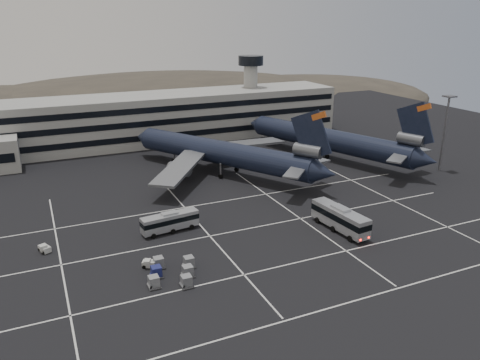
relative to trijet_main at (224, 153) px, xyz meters
name	(u,v)px	position (x,y,z in m)	size (l,w,h in m)	color
ground	(252,239)	(-9.03, -34.22, -5.25)	(260.00, 260.00, 0.00)	black
lane_markings	(255,236)	(-8.08, -33.50, -5.24)	(90.00, 55.62, 0.01)	silver
terminal	(138,120)	(-11.98, 36.92, 1.68)	(125.00, 26.00, 24.00)	gray
hills	(138,117)	(8.96, 135.78, -17.32)	(352.00, 180.00, 44.00)	#38332B
lightpole_right	(446,123)	(48.97, -19.22, 6.57)	(2.40, 2.40, 18.28)	slate
trijet_main	(224,153)	(0.00, 0.00, 0.00)	(41.64, 52.12, 18.08)	black
trijet_far	(331,139)	(30.26, -0.16, 0.18)	(27.83, 55.79, 18.08)	black
bus_near	(340,218)	(6.52, -37.37, -2.84)	(4.06, 12.68, 4.41)	gray
bus_far	(170,221)	(-20.64, -25.60, -3.29)	(10.38, 3.58, 3.59)	gray
tug_a	(45,248)	(-41.00, -24.75, -4.63)	(2.06, 2.50, 1.40)	beige
tug_b	(150,263)	(-26.84, -36.37, -4.63)	(2.52, 2.16, 1.40)	beige
uld_cluster	(172,272)	(-24.68, -40.37, -4.44)	(8.50, 9.15, 1.66)	#2D2D30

